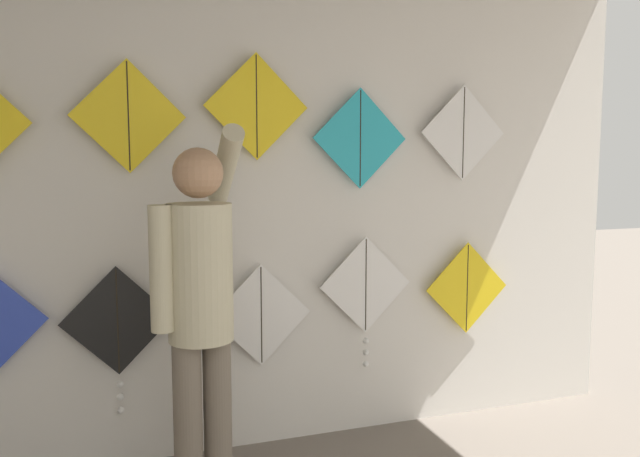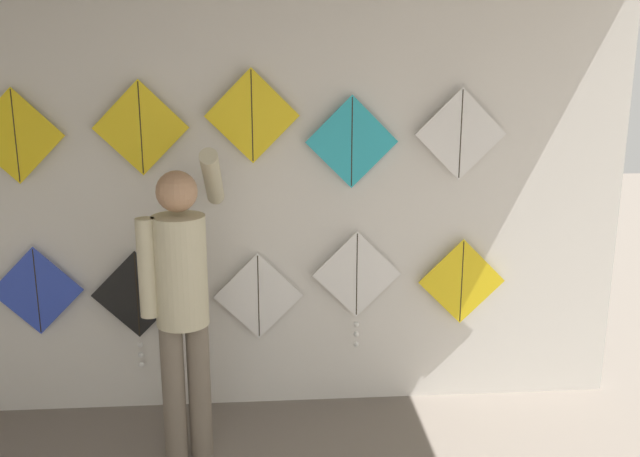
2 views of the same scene
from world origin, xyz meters
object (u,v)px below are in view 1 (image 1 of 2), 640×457
at_px(kite_3, 366,291).
at_px(kite_8, 360,138).
at_px(kite_4, 467,288).
at_px(kite_6, 128,116).
at_px(kite_2, 261,315).
at_px(shopkeeper, 200,298).
at_px(kite_9, 463,133).
at_px(kite_7, 256,107).
at_px(kite_1, 118,328).

bearing_deg(kite_3, kite_8, 178.69).
bearing_deg(kite_4, kite_6, 180.00).
relative_size(kite_3, kite_6, 1.36).
height_order(kite_2, kite_6, kite_6).
relative_size(shopkeeper, kite_2, 3.14).
bearing_deg(kite_8, shopkeeper, -151.43).
height_order(kite_6, kite_9, kite_6).
bearing_deg(kite_8, kite_6, 180.00).
distance_m(kite_4, kite_9, 0.96).
distance_m(kite_2, kite_7, 1.14).
xyz_separation_m(kite_2, kite_3, (0.63, -0.00, 0.09)).
distance_m(kite_2, kite_4, 1.32).
xyz_separation_m(shopkeeper, kite_4, (1.72, 0.54, -0.17)).
height_order(kite_6, kite_8, kite_6).
bearing_deg(kite_4, kite_8, 180.00).
xyz_separation_m(kite_4, kite_9, (-0.05, 0.00, 0.96)).
xyz_separation_m(kite_1, kite_8, (1.35, 0.00, 0.98)).
relative_size(kite_4, kite_8, 1.00).
distance_m(kite_1, kite_2, 0.76).
bearing_deg(kite_9, kite_8, 180.00).
bearing_deg(kite_4, kite_9, 180.00).
height_order(kite_2, kite_8, kite_8).
xyz_separation_m(kite_1, kite_6, (0.09, 0.00, 1.08)).
distance_m(kite_1, kite_4, 2.07).
bearing_deg(kite_3, kite_9, 0.09).
bearing_deg(shopkeeper, kite_6, 100.66).
bearing_deg(kite_9, kite_2, 180.00).
bearing_deg(kite_1, kite_9, 0.03).
bearing_deg(shopkeeper, kite_4, 2.36).
distance_m(shopkeeper, kite_4, 1.82).
xyz_separation_m(shopkeeper, kite_2, (0.41, 0.54, -0.24)).
xyz_separation_m(kite_1, kite_4, (2.07, 0.00, 0.07)).
height_order(shopkeeper, kite_4, shopkeeper).
relative_size(kite_2, kite_4, 1.00).
bearing_deg(kite_6, kite_2, 0.00).
height_order(kite_1, kite_9, kite_9).
xyz_separation_m(kite_6, kite_8, (1.26, 0.00, -0.10)).
relative_size(kite_4, kite_6, 1.00).
bearing_deg(kite_9, kite_4, 0.00).
distance_m(kite_2, kite_3, 0.64).
height_order(kite_6, kite_7, kite_7).
height_order(shopkeeper, kite_2, shopkeeper).
relative_size(kite_1, kite_9, 1.36).
bearing_deg(kite_9, kite_1, -179.97).
bearing_deg(kite_9, kite_7, 180.00).
bearing_deg(kite_7, kite_3, -0.08).
height_order(kite_4, kite_6, kite_6).
bearing_deg(kite_7, shopkeeper, -126.09).
relative_size(kite_3, kite_4, 1.36).
distance_m(kite_4, kite_8, 1.17).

